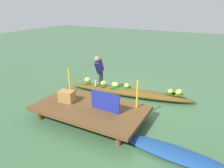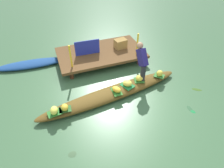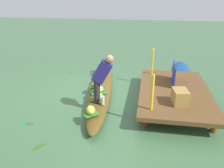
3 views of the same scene
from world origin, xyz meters
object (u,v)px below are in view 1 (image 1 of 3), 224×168
banana_bunch_3 (127,85)px  market_banner (105,102)px  banana_bunch_5 (170,91)px  water_bottle (96,83)px  moored_boat (175,153)px  produce_crate (67,96)px  banana_bunch_1 (179,92)px  vendor_person (99,69)px  banana_bunch_2 (87,80)px  banana_bunch_4 (115,84)px  vendor_boat (128,92)px  banana_bunch_0 (103,83)px

banana_bunch_3 → market_banner: 2.19m
banana_bunch_5 → water_bottle: 2.73m
moored_boat → produce_crate: size_ratio=5.68×
market_banner → produce_crate: market_banner is taller
banana_bunch_1 → vendor_person: 2.92m
banana_bunch_5 → produce_crate: produce_crate is taller
banana_bunch_2 → banana_bunch_4: size_ratio=0.81×
banana_bunch_4 → banana_bunch_5: bearing=-170.4°
moored_boat → vendor_person: 4.14m
vendor_boat → moored_boat: (-2.28, 2.57, -0.04)m
banana_bunch_4 → water_bottle: bearing=21.3°
vendor_boat → banana_bunch_0: (0.96, 0.14, 0.23)m
banana_bunch_0 → banana_bunch_4: size_ratio=0.79×
banana_bunch_2 → water_bottle: (-0.50, 0.18, 0.01)m
banana_bunch_1 → vendor_person: (2.80, 0.58, 0.58)m
vendor_boat → vendor_person: 1.35m
banana_bunch_1 → banana_bunch_5: 0.28m
banana_bunch_2 → water_bottle: water_bottle is taller
market_banner → moored_boat: bearing=168.3°
moored_boat → banana_bunch_4: bearing=-38.4°
market_banner → produce_crate: bearing=4.1°
vendor_person → market_banner: (-1.27, 1.79, -0.28)m
banana_bunch_2 → vendor_person: (-0.64, 0.13, 0.58)m
banana_bunch_3 → banana_bunch_4: size_ratio=1.03×
banana_bunch_0 → banana_bunch_3: size_ratio=0.77×
banana_bunch_2 → banana_bunch_3: bearing=-171.9°
moored_boat → banana_bunch_5: (0.81, -2.86, 0.26)m
banana_bunch_1 → banana_bunch_5: (0.28, 0.03, -0.02)m
market_banner → water_bottle: bearing=-48.4°
banana_bunch_1 → produce_crate: (2.84, 2.41, 0.19)m
banana_bunch_2 → produce_crate: (-0.60, 1.95, 0.19)m
banana_bunch_3 → vendor_person: 1.18m
banana_bunch_0 → banana_bunch_1: bearing=-170.3°
produce_crate → banana_bunch_2: bearing=-73.0°
banana_bunch_0 → banana_bunch_2: (0.73, -0.01, 0.00)m
banana_bunch_2 → vendor_person: 0.87m
moored_boat → banana_bunch_0: bearing=-33.0°
banana_bunch_5 → produce_crate: 3.50m
vendor_boat → banana_bunch_2: size_ratio=20.10×
banana_bunch_3 → banana_bunch_5: (-1.57, -0.20, 0.01)m
banana_bunch_4 → market_banner: bearing=109.9°
banana_bunch_3 → banana_bunch_5: size_ratio=1.26×
vendor_boat → water_bottle: bearing=7.2°
banana_bunch_1 → water_bottle: (2.94, 0.63, 0.01)m
banana_bunch_1 → banana_bunch_5: banana_bunch_1 is taller
banana_bunch_3 → water_bottle: 1.17m
banana_bunch_4 → vendor_person: bearing=21.5°
market_banner → banana_bunch_5: bearing=-115.6°
banana_bunch_2 → banana_bunch_5: banana_bunch_2 is taller
vendor_boat → banana_bunch_3: banana_bunch_3 is taller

